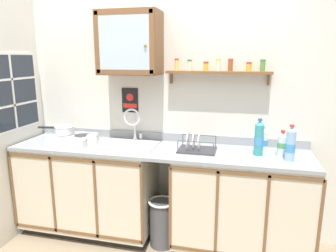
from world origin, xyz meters
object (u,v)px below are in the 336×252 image
sink (128,146)px  hot_plate_stove (73,139)px  mug (92,141)px  wall_cabinet (130,43)px  warning_sign (130,100)px  trash_bin (162,222)px  dish_rack (196,147)px  saucepan (64,130)px  bottle_detergent_teal_2 (259,139)px  bottle_water_blue_3 (291,145)px  bottle_water_clear_1 (282,144)px  bottle_opaque_white_0 (263,140)px

sink → hot_plate_stove: (-0.56, -0.06, 0.05)m
mug → wall_cabinet: size_ratio=0.22×
warning_sign → trash_bin: (0.43, -0.38, -1.09)m
hot_plate_stove → dish_rack: size_ratio=1.18×
wall_cabinet → warning_sign: size_ratio=2.33×
sink → saucepan: bearing=-177.3°
bottle_detergent_teal_2 → bottle_water_blue_3: size_ratio=1.07×
bottle_water_clear_1 → dish_rack: size_ratio=0.66×
bottle_detergent_teal_2 → mug: bearing=-176.6°
saucepan → hot_plate_stove: bearing=-13.6°
sink → wall_cabinet: 0.96m
bottle_detergent_teal_2 → wall_cabinet: size_ratio=0.55×
wall_cabinet → hot_plate_stove: bearing=-164.7°
bottle_water_blue_3 → trash_bin: 1.36m
saucepan → mug: size_ratio=2.84×
warning_sign → trash_bin: 1.23m
sink → bottle_opaque_white_0: size_ratio=2.30×
sink → bottle_water_blue_3: sink is taller
bottle_water_clear_1 → bottle_water_blue_3: (0.05, -0.13, 0.03)m
bottle_opaque_white_0 → warning_sign: bearing=171.9°
mug → trash_bin: bearing=-1.0°
saucepan → trash_bin: 1.31m
bottle_water_clear_1 → bottle_detergent_teal_2: bottle_detergent_teal_2 is taller
sink → dish_rack: sink is taller
hot_plate_stove → wall_cabinet: 1.08m
bottle_detergent_teal_2 → dish_rack: 0.55m
sink → dish_rack: size_ratio=1.67×
hot_plate_stove → dish_rack: dish_rack is taller
mug → dish_rack: bearing=5.3°
bottle_water_clear_1 → dish_rack: bearing=-177.4°
wall_cabinet → trash_bin: wall_cabinet is taller
warning_sign → trash_bin: size_ratio=0.54×
saucepan → bottle_opaque_white_0: bearing=2.8°
dish_rack → warning_sign: (-0.72, 0.28, 0.36)m
mug → wall_cabinet: wall_cabinet is taller
wall_cabinet → sink: bearing=-94.4°
trash_bin → warning_sign: bearing=138.4°
bottle_opaque_white_0 → bottle_water_blue_3: size_ratio=0.81×
saucepan → mug: saucepan is taller
bottle_opaque_white_0 → sink: bearing=-177.2°
sink → bottle_opaque_white_0: 1.25m
bottle_water_clear_1 → trash_bin: 1.31m
bottle_detergent_teal_2 → warning_sign: 1.32m
hot_plate_stove → bottle_water_clear_1: size_ratio=1.81×
bottle_opaque_white_0 → dish_rack: bearing=-171.3°
saucepan → mug: 0.36m
hot_plate_stove → bottle_opaque_white_0: size_ratio=1.64×
bottle_opaque_white_0 → wall_cabinet: (-1.24, 0.04, 0.84)m
bottle_water_clear_1 → bottle_water_blue_3: bottle_water_blue_3 is taller
bottle_water_clear_1 → wall_cabinet: size_ratio=0.38×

